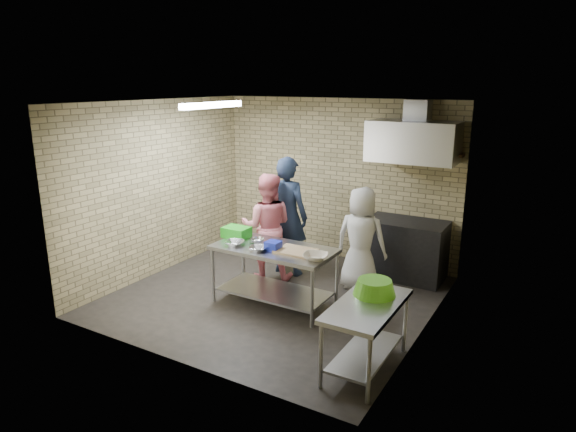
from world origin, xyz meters
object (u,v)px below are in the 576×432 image
object	(u,v)px
prep_table	(274,276)
side_counter	(366,337)
stove	(405,249)
man_navy	(288,216)
green_basin	(374,287)
green_crate	(236,232)
bottle_green	(447,148)
blue_tub	(273,246)
woman_pink	(267,227)
woman_white	(361,239)

from	to	relation	value
prep_table	side_counter	distance (m)	1.90
stove	man_navy	distance (m)	1.89
prep_table	green_basin	bearing A→B (deg)	-21.11
stove	green_basin	world-z (taller)	green_basin
side_counter	green_basin	distance (m)	0.52
green_crate	bottle_green	world-z (taller)	bottle_green
blue_tub	bottle_green	bearing A→B (deg)	53.47
side_counter	bottle_green	distance (m)	3.41
stove	green_basin	bearing A→B (deg)	-80.24
bottle_green	woman_pink	distance (m)	2.89
woman_pink	bottle_green	bearing A→B (deg)	-174.95
bottle_green	blue_tub	bearing A→B (deg)	-126.53
green_crate	woman_pink	world-z (taller)	woman_pink
blue_tub	woman_pink	world-z (taller)	woman_pink
green_basin	bottle_green	distance (m)	2.98
bottle_green	woman_pink	size ratio (longest dim) A/B	0.09
prep_table	woman_white	distance (m)	1.39
stove	green_basin	distance (m)	2.57
side_counter	woman_white	distance (m)	2.19
woman_pink	woman_white	xyz separation A→B (m)	(1.40, 0.33, -0.06)
prep_table	woman_white	world-z (taller)	woman_white
blue_tub	woman_white	xyz separation A→B (m)	(0.76, 1.18, -0.11)
green_basin	woman_pink	world-z (taller)	woman_pink
side_counter	blue_tub	bearing A→B (deg)	154.12
bottle_green	man_navy	world-z (taller)	bottle_green
side_counter	blue_tub	distance (m)	1.88
side_counter	green_crate	distance (m)	2.64
stove	bottle_green	world-z (taller)	bottle_green
green_crate	man_navy	size ratio (longest dim) A/B	0.19
side_counter	man_navy	xyz separation A→B (m)	(-2.11, 1.98, 0.56)
side_counter	woman_pink	xyz separation A→B (m)	(-2.27, 1.64, 0.45)
man_navy	woman_white	bearing A→B (deg)	-179.23
prep_table	green_basin	world-z (taller)	green_basin
stove	woman_pink	bearing A→B (deg)	-148.66
green_crate	woman_pink	size ratio (longest dim) A/B	0.22
green_basin	woman_white	bearing A→B (deg)	116.32
green_basin	side_counter	bearing A→B (deg)	-85.43
green_crate	bottle_green	size ratio (longest dim) A/B	2.42
prep_table	side_counter	xyz separation A→B (m)	(1.68, -0.89, -0.03)
stove	bottle_green	size ratio (longest dim) A/B	8.00
green_basin	bottle_green	xyz separation A→B (m)	(0.02, 2.74, 1.18)
side_counter	green_crate	xyz separation A→B (m)	(-2.38, 1.01, 0.51)
prep_table	side_counter	bearing A→B (deg)	-27.94
woman_pink	woman_white	size ratio (longest dim) A/B	1.08
prep_table	blue_tub	size ratio (longest dim) A/B	9.00
blue_tub	woman_pink	size ratio (longest dim) A/B	0.11
prep_table	blue_tub	distance (m)	0.48
stove	woman_pink	distance (m)	2.16
side_counter	woman_pink	bearing A→B (deg)	144.06
bottle_green	woman_pink	world-z (taller)	bottle_green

